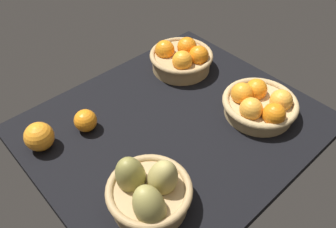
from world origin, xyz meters
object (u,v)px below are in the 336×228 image
loose_orange_back_gap (39,137)px  basket_far_right (182,58)px  loose_orange_front_gap (85,121)px  basket_near_right (260,104)px  basket_near_left_pears (149,191)px

loose_orange_back_gap → basket_far_right: bearing=0.1°
loose_orange_front_gap → loose_orange_back_gap: size_ratio=0.82×
basket_near_right → loose_orange_back_gap: bearing=149.5°
basket_near_right → loose_orange_front_gap: basket_near_right is taller
loose_orange_front_gap → basket_far_right: bearing=3.6°
basket_near_left_pears → loose_orange_front_gap: bearing=85.4°
basket_far_right → loose_orange_back_gap: bearing=-179.9°
basket_near_left_pears → basket_near_right: bearing=1.9°
basket_far_right → loose_orange_front_gap: bearing=-176.4°
basket_near_right → basket_far_right: bearing=92.0°
basket_far_right → loose_orange_front_gap: basket_far_right is taller
basket_near_left_pears → basket_far_right: (44.71, 34.97, -0.72)cm
basket_near_right → loose_orange_front_gap: size_ratio=3.42×
loose_orange_front_gap → basket_near_right: bearing=-35.4°
basket_near_right → loose_orange_back_gap: size_ratio=2.80×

